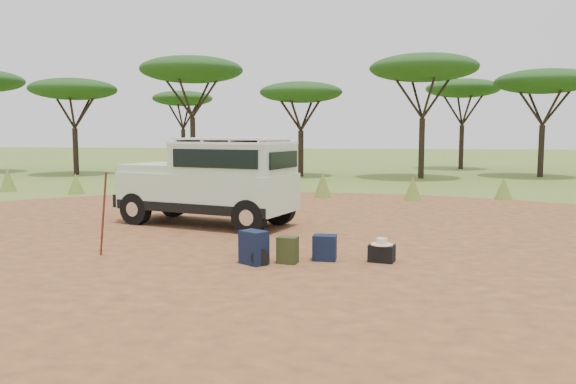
# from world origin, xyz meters

# --- Properties ---
(ground) EXTENTS (140.00, 140.00, 0.00)m
(ground) POSITION_xyz_m (0.00, 0.00, 0.00)
(ground) COLOR #537D2C
(ground) RESTS_ON ground
(dirt_clearing) EXTENTS (23.00, 23.00, 0.01)m
(dirt_clearing) POSITION_xyz_m (0.00, 0.00, 0.00)
(dirt_clearing) COLOR #9C6433
(dirt_clearing) RESTS_ON ground
(grass_fringe) EXTENTS (36.60, 1.60, 0.90)m
(grass_fringe) POSITION_xyz_m (0.12, 8.67, 0.40)
(grass_fringe) COLOR #537D2C
(grass_fringe) RESTS_ON ground
(acacia_treeline) EXTENTS (46.70, 13.20, 6.26)m
(acacia_treeline) POSITION_xyz_m (0.75, 19.81, 4.87)
(acacia_treeline) COLOR black
(acacia_treeline) RESTS_ON ground
(safari_vehicle) EXTENTS (4.59, 2.84, 2.10)m
(safari_vehicle) POSITION_xyz_m (-2.09, 2.64, 1.01)
(safari_vehicle) COLOR beige
(safari_vehicle) RESTS_ON ground
(walking_staff) EXTENTS (0.32, 0.27, 1.54)m
(walking_staff) POSITION_xyz_m (-3.01, -1.05, 0.77)
(walking_staff) COLOR maroon
(walking_staff) RESTS_ON ground
(backpack_black) EXTENTS (0.47, 0.44, 0.52)m
(backpack_black) POSITION_xyz_m (-0.29, -0.99, 0.26)
(backpack_black) COLOR black
(backpack_black) RESTS_ON ground
(backpack_navy) EXTENTS (0.54, 0.50, 0.57)m
(backpack_navy) POSITION_xyz_m (-0.24, -1.21, 0.29)
(backpack_navy) COLOR #101833
(backpack_navy) RESTS_ON ground
(backpack_olive) EXTENTS (0.37, 0.29, 0.46)m
(backpack_olive) POSITION_xyz_m (0.32, -1.07, 0.23)
(backpack_olive) COLOR #303C1B
(backpack_olive) RESTS_ON ground
(duffel_navy) EXTENTS (0.41, 0.31, 0.45)m
(duffel_navy) POSITION_xyz_m (0.92, -0.74, 0.22)
(duffel_navy) COLOR #101833
(duffel_navy) RESTS_ON ground
(hard_case) EXTENTS (0.48, 0.39, 0.30)m
(hard_case) POSITION_xyz_m (1.90, -0.70, 0.15)
(hard_case) COLOR black
(hard_case) RESTS_ON ground
(stuff_sack) EXTENTS (0.41, 0.41, 0.31)m
(stuff_sack) POSITION_xyz_m (-0.16, -1.23, 0.16)
(stuff_sack) COLOR black
(stuff_sack) RESTS_ON ground
(safari_hat) EXTENTS (0.38, 0.38, 0.11)m
(safari_hat) POSITION_xyz_m (1.90, -0.70, 0.34)
(safari_hat) COLOR beige
(safari_hat) RESTS_ON hard_case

